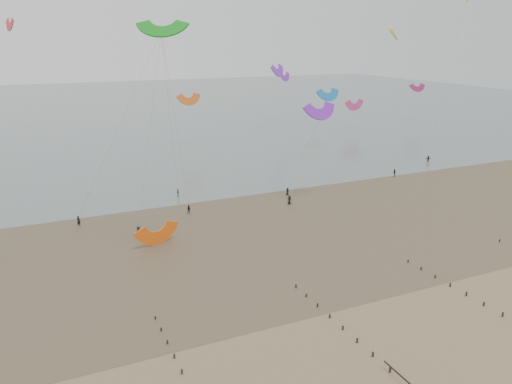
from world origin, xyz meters
TOP-DOWN VIEW (x-y plane):
  - ground at (0.00, 0.00)m, footprint 500.00×500.00m
  - sea_and_shore at (-4.08, 34.40)m, footprint 500.00×665.00m
  - kitesurfer_lead at (-18.79, 46.24)m, footprint 0.79×0.74m
  - kitesurfers at (18.91, 47.73)m, footprint 129.44×20.92m
  - grounded_kite at (-8.52, 33.26)m, footprint 7.42×6.49m
  - kites_airborne at (0.98, 85.27)m, footprint 241.05×109.28m

SIDE VIEW (x-z plane):
  - ground at x=0.00m, z-range 0.00..0.00m
  - grounded_kite at x=-8.52m, z-range -1.73..1.73m
  - sea_and_shore at x=-4.08m, z-range -0.01..0.02m
  - kitesurfers at x=18.91m, z-range -0.05..1.70m
  - kitesurfer_lead at x=-18.79m, z-range 0.00..1.81m
  - kites_airborne at x=0.98m, z-range 3.16..41.62m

